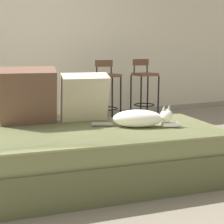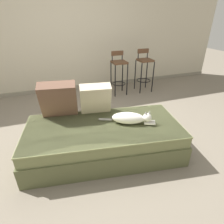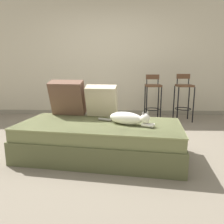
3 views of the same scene
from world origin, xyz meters
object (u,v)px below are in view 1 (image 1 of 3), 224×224
(couch, at_px, (101,155))
(bar_stool_by_doorway, at_px, (144,85))
(bar_stool_near_window, at_px, (107,86))
(throw_pillow_corner, at_px, (28,96))
(cat, at_px, (141,118))
(throw_pillow_middle, at_px, (85,97))

(couch, relative_size, bar_stool_by_doorway, 2.16)
(couch, distance_m, bar_stool_near_window, 2.21)
(throw_pillow_corner, distance_m, cat, 1.00)
(couch, xyz_separation_m, throw_pillow_corner, (-0.49, 0.44, 0.47))
(throw_pillow_corner, relative_size, throw_pillow_middle, 1.13)
(throw_pillow_middle, height_order, bar_stool_by_doorway, bar_stool_by_doorway)
(couch, height_order, bar_stool_near_window, bar_stool_near_window)
(throw_pillow_middle, relative_size, bar_stool_by_doorway, 0.46)
(cat, bearing_deg, throw_pillow_corner, 149.15)
(couch, bearing_deg, cat, -9.42)
(throw_pillow_middle, bearing_deg, throw_pillow_corner, 171.55)
(bar_stool_near_window, xyz_separation_m, bar_stool_by_doorway, (0.65, -0.00, -0.01))
(throw_pillow_corner, bearing_deg, cat, -30.85)
(throw_pillow_corner, relative_size, bar_stool_by_doorway, 0.53)
(cat, height_order, bar_stool_by_doorway, bar_stool_by_doorway)
(throw_pillow_middle, xyz_separation_m, bar_stool_by_doorway, (1.60, 1.59, -0.08))
(cat, distance_m, bar_stool_by_doorway, 2.38)
(couch, bearing_deg, throw_pillow_corner, 137.89)
(couch, height_order, throw_pillow_middle, throw_pillow_middle)
(bar_stool_near_window, distance_m, bar_stool_by_doorway, 0.65)
(cat, bearing_deg, couch, 170.58)
(throw_pillow_corner, height_order, cat, throw_pillow_corner)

